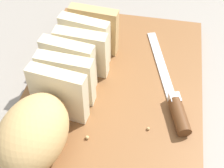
# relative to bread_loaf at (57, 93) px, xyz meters

# --- Properties ---
(ground_plane) EXTENTS (3.00, 3.00, 0.00)m
(ground_plane) POSITION_rel_bread_loaf_xyz_m (0.05, -0.08, -0.07)
(ground_plane) COLOR gray
(cutting_board) EXTENTS (0.48, 0.32, 0.02)m
(cutting_board) POSITION_rel_bread_loaf_xyz_m (0.05, -0.08, -0.06)
(cutting_board) COLOR brown
(cutting_board) RESTS_ON ground_plane
(bread_loaf) EXTENTS (0.33, 0.14, 0.09)m
(bread_loaf) POSITION_rel_bread_loaf_xyz_m (0.00, 0.00, 0.00)
(bread_loaf) COLOR tan
(bread_loaf) RESTS_ON cutting_board
(bread_knife) EXTENTS (0.25, 0.09, 0.02)m
(bread_knife) POSITION_rel_bread_loaf_xyz_m (0.04, -0.19, -0.04)
(bread_knife) COLOR silver
(bread_knife) RESTS_ON cutting_board
(crumb_near_knife) EXTENTS (0.01, 0.01, 0.01)m
(crumb_near_knife) POSITION_rel_bread_loaf_xyz_m (-0.05, -0.06, -0.04)
(crumb_near_knife) COLOR tan
(crumb_near_knife) RESTS_ON cutting_board
(crumb_near_loaf) EXTENTS (0.01, 0.01, 0.01)m
(crumb_near_loaf) POSITION_rel_bread_loaf_xyz_m (-0.02, -0.02, -0.04)
(crumb_near_loaf) COLOR tan
(crumb_near_loaf) RESTS_ON cutting_board
(crumb_stray_left) EXTENTS (0.01, 0.01, 0.01)m
(crumb_stray_left) POSITION_rel_bread_loaf_xyz_m (-0.01, -0.15, -0.04)
(crumb_stray_left) COLOR tan
(crumb_stray_left) RESTS_ON cutting_board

